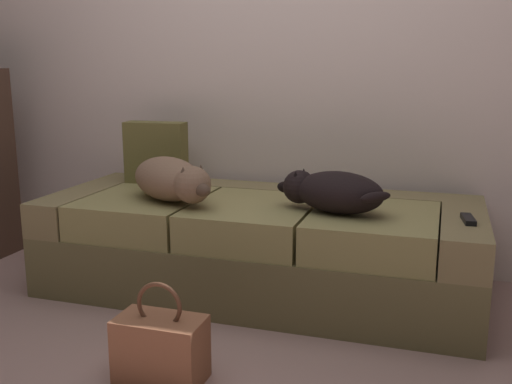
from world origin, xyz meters
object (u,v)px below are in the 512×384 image
at_px(dog_dark, 332,191).
at_px(handbag, 161,348).
at_px(tv_remote, 468,219).
at_px(dog_tan, 172,180).
at_px(couch, 259,246).
at_px(throw_pillow, 156,153).

bearing_deg(dog_dark, handbag, -119.66).
xyz_separation_m(dog_dark, tv_remote, (0.59, 0.01, -0.08)).
bearing_deg(handbag, tv_remote, 38.15).
bearing_deg(dog_tan, tv_remote, 1.56).
relative_size(couch, dog_tan, 3.69).
bearing_deg(dog_dark, tv_remote, 1.14).
bearing_deg(dog_tan, couch, 22.14).
height_order(couch, tv_remote, tv_remote).
distance_m(tv_remote, handbag, 1.38).
distance_m(dog_tan, dog_dark, 0.78).
xyz_separation_m(dog_tan, handbag, (0.31, -0.79, -0.45)).
xyz_separation_m(dog_tan, throw_pillow, (-0.29, 0.40, 0.06)).
bearing_deg(couch, throw_pillow, 160.76).
bearing_deg(tv_remote, throw_pillow, 159.74).
bearing_deg(tv_remote, handbag, -149.83).
distance_m(dog_dark, tv_remote, 0.59).
bearing_deg(dog_dark, dog_tan, -178.12).
relative_size(couch, handbag, 5.62).
bearing_deg(throw_pillow, dog_tan, -54.14).
relative_size(dog_tan, tv_remote, 3.84).
bearing_deg(couch, dog_tan, -157.86).
xyz_separation_m(throw_pillow, handbag, (0.60, -1.18, -0.52)).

